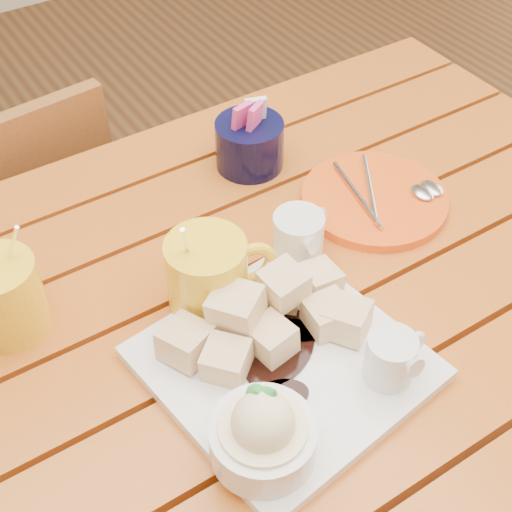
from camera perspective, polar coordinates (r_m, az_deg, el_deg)
table at (r=0.95m, az=0.04°, el=-8.03°), size 1.20×0.79×0.75m
dessert_plate at (r=0.77m, az=2.05°, el=-8.86°), size 0.30×0.30×0.11m
coffee_mug_left at (r=0.85m, az=-19.67°, el=-3.17°), size 0.12×0.09×0.15m
coffee_mug_right at (r=0.82m, az=-3.72°, el=-1.60°), size 0.13×0.09×0.16m
cream_pitcher at (r=0.89m, az=3.53°, el=1.41°), size 0.09×0.08×0.08m
sugar_caddy at (r=1.04m, az=-0.52°, el=9.03°), size 0.10×0.10×0.11m
orange_saucer at (r=1.01m, az=9.55°, el=4.56°), size 0.20×0.20×0.02m
chair_far at (r=1.41m, az=-19.01°, el=-0.40°), size 0.42×0.42×0.81m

